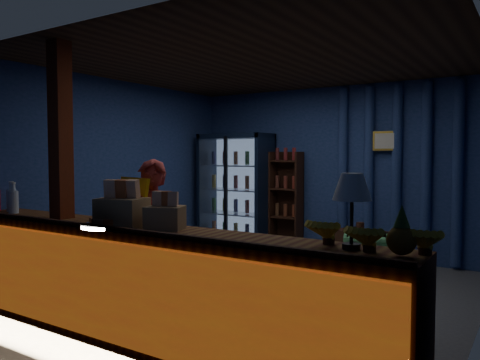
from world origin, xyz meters
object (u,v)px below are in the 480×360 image
object	(u,v)px
shopkeeper	(153,238)
green_chair	(366,253)
pastry_tray	(111,224)
table_lamp	(352,190)

from	to	relation	value
shopkeeper	green_chair	world-z (taller)	shopkeeper
shopkeeper	pastry_tray	xyz separation A→B (m)	(0.09, -0.60, 0.22)
green_chair	table_lamp	world-z (taller)	table_lamp
pastry_tray	table_lamp	bearing A→B (deg)	4.74
shopkeeper	table_lamp	distance (m)	2.21
green_chair	table_lamp	xyz separation A→B (m)	(0.88, -3.12, 1.06)
green_chair	pastry_tray	size ratio (longest dim) A/B	1.22
shopkeeper	pastry_tray	bearing A→B (deg)	-100.51
pastry_tray	table_lamp	distance (m)	2.04
green_chair	table_lamp	bearing A→B (deg)	87.40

